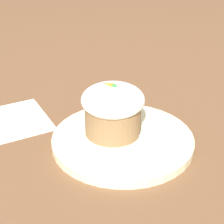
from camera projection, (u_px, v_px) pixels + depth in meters
name	position (u px, v px, depth m)	size (l,w,h in m)	color
ground_plane	(123.00, 143.00, 0.62)	(4.00, 4.00, 0.00)	brown
dessert_plate	(123.00, 140.00, 0.62)	(0.23, 0.23, 0.01)	beige
carrot_cake	(112.00, 109.00, 0.60)	(0.10, 0.10, 0.09)	olive
spoon	(127.00, 129.00, 0.63)	(0.13, 0.04, 0.01)	#B7B7BC
paper_napkin	(15.00, 120.00, 0.69)	(0.17, 0.16, 0.00)	white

